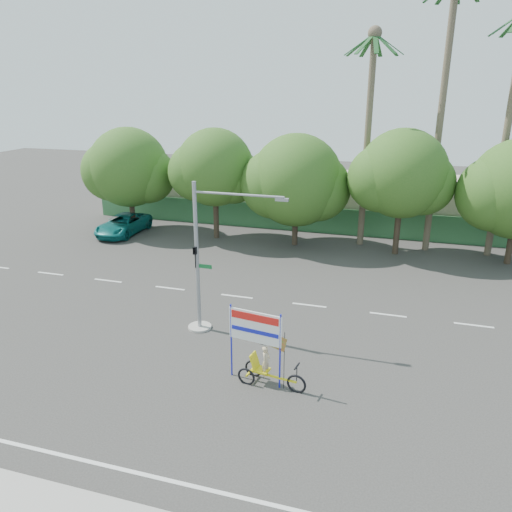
# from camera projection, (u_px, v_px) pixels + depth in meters

# --- Properties ---
(ground) EXTENTS (120.00, 120.00, 0.00)m
(ground) POSITION_uv_depth(u_px,v_px,m) (220.00, 382.00, 19.35)
(ground) COLOR #33302D
(ground) RESTS_ON ground
(fence) EXTENTS (38.00, 0.08, 2.00)m
(fence) POSITION_uv_depth(u_px,v_px,m) (317.00, 220.00, 38.49)
(fence) COLOR #336B3D
(fence) RESTS_ON ground
(building_left) EXTENTS (12.00, 8.00, 4.00)m
(building_left) POSITION_uv_depth(u_px,v_px,m) (217.00, 189.00, 44.95)
(building_left) COLOR beige
(building_left) RESTS_ON ground
(building_right) EXTENTS (14.00, 8.00, 3.60)m
(building_right) POSITION_uv_depth(u_px,v_px,m) (426.00, 204.00, 40.14)
(building_right) COLOR beige
(building_right) RESTS_ON ground
(tree_far_left) EXTENTS (7.14, 6.00, 7.96)m
(tree_far_left) POSITION_uv_depth(u_px,v_px,m) (128.00, 170.00, 37.90)
(tree_far_left) COLOR #473828
(tree_far_left) RESTS_ON ground
(tree_left) EXTENTS (6.66, 5.60, 8.07)m
(tree_left) POSITION_uv_depth(u_px,v_px,m) (214.00, 170.00, 35.90)
(tree_left) COLOR #473828
(tree_left) RESTS_ON ground
(tree_center) EXTENTS (7.62, 6.40, 7.85)m
(tree_center) POSITION_uv_depth(u_px,v_px,m) (295.00, 183.00, 34.47)
(tree_center) COLOR #473828
(tree_center) RESTS_ON ground
(tree_right) EXTENTS (6.90, 5.80, 8.36)m
(tree_right) POSITION_uv_depth(u_px,v_px,m) (401.00, 177.00, 32.33)
(tree_right) COLOR #473828
(tree_right) RESTS_ON ground
(palm_tall) EXTENTS (3.73, 3.79, 17.45)m
(palm_tall) POSITION_uv_depth(u_px,v_px,m) (443.00, 92.00, 31.42)
(palm_tall) COLOR #70604C
(palm_tall) RESTS_ON ground
(palm_mid) EXTENTS (3.73, 3.79, 15.45)m
(palm_mid) POSITION_uv_depth(u_px,v_px,m) (510.00, 110.00, 30.68)
(palm_mid) COLOR #70604C
(palm_mid) RESTS_ON ground
(palm_short) EXTENTS (3.73, 3.79, 14.45)m
(palm_short) POSITION_uv_depth(u_px,v_px,m) (369.00, 117.00, 33.16)
(palm_short) COLOR #70604C
(palm_short) RESTS_ON ground
(traffic_signal) EXTENTS (4.72, 1.10, 7.00)m
(traffic_signal) POSITION_uv_depth(u_px,v_px,m) (204.00, 271.00, 22.60)
(traffic_signal) COLOR gray
(traffic_signal) RESTS_ON ground
(trike_billboard) EXTENTS (3.15, 0.96, 3.12)m
(trike_billboard) POSITION_uv_depth(u_px,v_px,m) (262.00, 354.00, 18.89)
(trike_billboard) COLOR black
(trike_billboard) RESTS_ON ground
(pickup_truck) EXTENTS (2.50, 5.39, 1.50)m
(pickup_truck) POSITION_uv_depth(u_px,v_px,m) (123.00, 224.00, 38.22)
(pickup_truck) COLOR #0E6865
(pickup_truck) RESTS_ON ground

